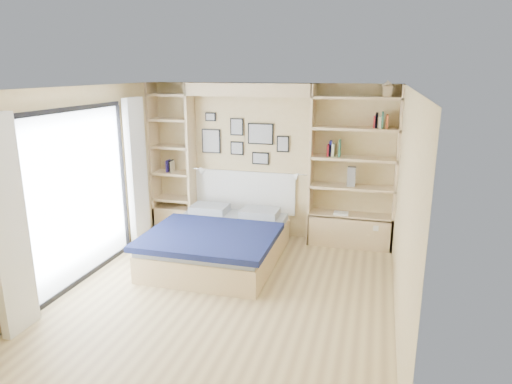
# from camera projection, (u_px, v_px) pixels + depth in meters

# --- Properties ---
(ground) EXTENTS (4.50, 4.50, 0.00)m
(ground) POSITION_uv_depth(u_px,v_px,m) (227.00, 294.00, 5.65)
(ground) COLOR tan
(ground) RESTS_ON ground
(room_shell) EXTENTS (4.50, 4.50, 4.50)m
(room_shell) POSITION_uv_depth(u_px,v_px,m) (234.00, 180.00, 6.89)
(room_shell) COLOR tan
(room_shell) RESTS_ON ground
(bed) EXTENTS (1.77, 2.33, 1.07)m
(bed) POSITION_uv_depth(u_px,v_px,m) (219.00, 241.00, 6.63)
(bed) COLOR beige
(bed) RESTS_ON ground
(photo_gallery) EXTENTS (1.48, 0.02, 0.82)m
(photo_gallery) POSITION_uv_depth(u_px,v_px,m) (243.00, 139.00, 7.42)
(photo_gallery) COLOR black
(photo_gallery) RESTS_ON ground
(reading_lamps) EXTENTS (1.92, 0.12, 0.15)m
(reading_lamps) POSITION_uv_depth(u_px,v_px,m) (248.00, 173.00, 7.31)
(reading_lamps) COLOR silver
(reading_lamps) RESTS_ON ground
(shelf_decor) EXTENTS (3.60, 0.23, 2.03)m
(shelf_decor) POSITION_uv_depth(u_px,v_px,m) (340.00, 139.00, 6.86)
(shelf_decor) COLOR #A2121D
(shelf_decor) RESTS_ON ground
(deck_chair) EXTENTS (0.53, 0.87, 0.86)m
(deck_chair) POSITION_uv_depth(u_px,v_px,m) (28.00, 214.00, 7.44)
(deck_chair) COLOR tan
(deck_chair) RESTS_ON ground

